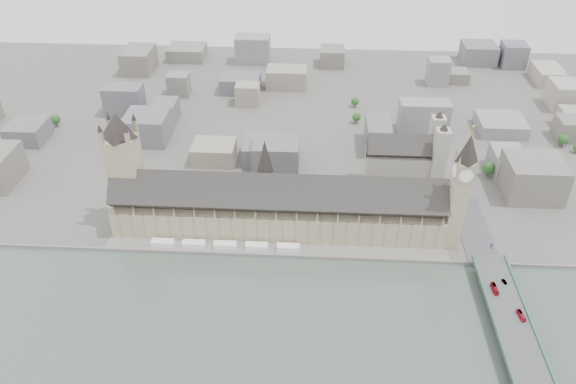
# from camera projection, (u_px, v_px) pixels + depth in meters

# --- Properties ---
(ground) EXTENTS (900.00, 900.00, 0.00)m
(ground) POSITION_uv_depth(u_px,v_px,m) (276.00, 245.00, 448.70)
(ground) COLOR #595651
(ground) RESTS_ON ground
(embankment_wall) EXTENTS (600.00, 1.50, 3.00)m
(embankment_wall) POSITION_uv_depth(u_px,v_px,m) (275.00, 256.00, 435.48)
(embankment_wall) COLOR slate
(embankment_wall) RESTS_ON ground
(river_terrace) EXTENTS (270.00, 15.00, 2.00)m
(river_terrace) POSITION_uv_depth(u_px,v_px,m) (276.00, 250.00, 441.95)
(river_terrace) COLOR slate
(river_terrace) RESTS_ON ground
(terrace_tents) EXTENTS (118.00, 7.00, 4.00)m
(terrace_tents) POSITION_uv_depth(u_px,v_px,m) (225.00, 245.00, 442.59)
(terrace_tents) COLOR white
(terrace_tents) RESTS_ON river_terrace
(palace_of_westminster) EXTENTS (265.00, 40.73, 55.44)m
(palace_of_westminster) POSITION_uv_depth(u_px,v_px,m) (278.00, 208.00, 452.17)
(palace_of_westminster) COLOR tan
(palace_of_westminster) RESTS_ON ground
(elizabeth_tower) EXTENTS (17.00, 17.00, 107.50)m
(elizabeth_tower) POSITION_uv_depth(u_px,v_px,m) (461.00, 185.00, 415.99)
(elizabeth_tower) COLOR tan
(elizabeth_tower) RESTS_ON ground
(victoria_tower) EXTENTS (30.00, 30.00, 100.00)m
(victoria_tower) POSITION_uv_depth(u_px,v_px,m) (125.00, 165.00, 444.90)
(victoria_tower) COLOR tan
(victoria_tower) RESTS_ON ground
(central_tower) EXTENTS (13.00, 13.00, 48.00)m
(central_tower) POSITION_uv_depth(u_px,v_px,m) (265.00, 166.00, 438.01)
(central_tower) COLOR #9C8F6B
(central_tower) RESTS_ON ground
(westminster_bridge) EXTENTS (25.00, 325.00, 10.25)m
(westminster_bridge) POSITION_uv_depth(u_px,v_px,m) (513.00, 334.00, 365.88)
(westminster_bridge) COLOR #474749
(westminster_bridge) RESTS_ON ground
(westminster_abbey) EXTENTS (68.00, 36.00, 64.00)m
(westminster_abbey) POSITION_uv_depth(u_px,v_px,m) (406.00, 161.00, 507.64)
(westminster_abbey) COLOR #A29A91
(westminster_abbey) RESTS_ON ground
(city_skyline_inland) EXTENTS (720.00, 360.00, 38.00)m
(city_skyline_inland) POSITION_uv_depth(u_px,v_px,m) (292.00, 95.00, 640.12)
(city_skyline_inland) COLOR gray
(city_skyline_inland) RESTS_ON ground
(park_trees) EXTENTS (110.00, 30.00, 15.00)m
(park_trees) POSITION_uv_depth(u_px,v_px,m) (270.00, 195.00, 494.46)
(park_trees) COLOR #1E4318
(park_trees) RESTS_ON ground
(red_bus_north) EXTENTS (3.10, 11.73, 3.25)m
(red_bus_north) POSITION_uv_depth(u_px,v_px,m) (495.00, 288.00, 391.16)
(red_bus_north) COLOR maroon
(red_bus_north) RESTS_ON westminster_bridge
(red_bus_south) EXTENTS (3.90, 10.62, 2.89)m
(red_bus_south) POSITION_uv_depth(u_px,v_px,m) (521.00, 315.00, 370.59)
(red_bus_south) COLOR red
(red_bus_south) RESTS_ON westminster_bridge
(car_silver) EXTENTS (3.08, 5.31, 1.65)m
(car_silver) POSITION_uv_depth(u_px,v_px,m) (504.00, 282.00, 398.02)
(car_silver) COLOR gray
(car_silver) RESTS_ON westminster_bridge
(car_approach) EXTENTS (3.97, 5.69, 1.53)m
(car_approach) POSITION_uv_depth(u_px,v_px,m) (492.00, 246.00, 430.82)
(car_approach) COLOR gray
(car_approach) RESTS_ON westminster_bridge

